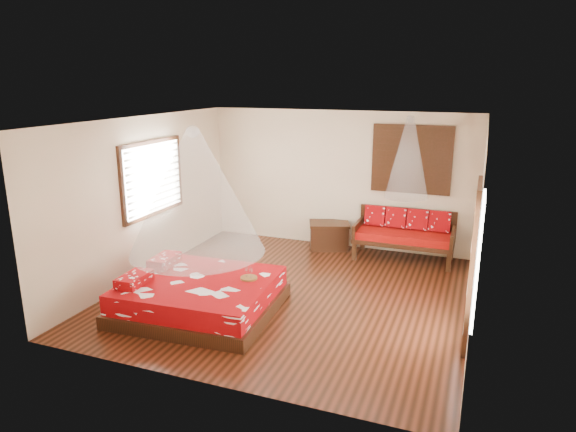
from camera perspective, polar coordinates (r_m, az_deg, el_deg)
name	(u,v)px	position (r m, az deg, el deg)	size (l,w,h in m)	color
room	(292,211)	(8.04, 0.47, 0.57)	(5.54, 5.54, 2.84)	black
bed	(199,295)	(7.92, -9.85, -8.67)	(2.33, 2.13, 0.65)	black
daybed	(405,233)	(10.18, 12.84, -1.81)	(1.87, 0.83, 0.96)	black
storage_chest	(329,235)	(10.61, 4.59, -2.15)	(0.95, 0.82, 0.55)	black
shutter_panel	(412,159)	(10.20, 13.56, 6.13)	(1.52, 0.06, 1.32)	black
window_left	(153,178)	(9.41, -14.77, 4.09)	(0.10, 1.74, 1.34)	black
glazed_door	(472,265)	(7.09, 19.76, -5.16)	(0.08, 1.02, 2.16)	black
wine_tray	(249,275)	(7.75, -4.37, -6.61)	(0.26, 0.26, 0.21)	brown
mosquito_net_main	(195,192)	(7.42, -10.26, 2.67)	(1.97, 1.97, 1.80)	white
mosquito_net_daybed	(408,158)	(9.73, 13.22, 6.33)	(0.80, 0.80, 1.50)	white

